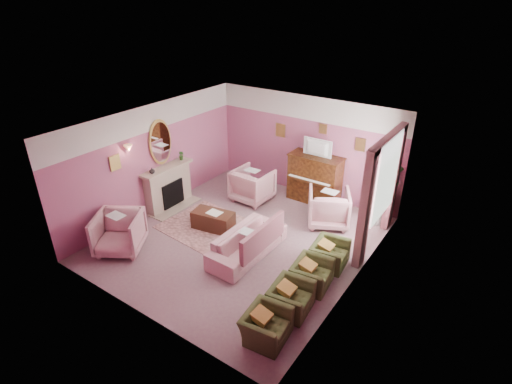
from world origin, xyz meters
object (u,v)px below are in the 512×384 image
Objects in this scene: television at (316,147)px; side_table at (375,208)px; floral_armchair_left at (252,183)px; olive_chair_d at (330,250)px; olive_chair_b at (291,294)px; piano at (315,179)px; coffee_table at (213,220)px; sofa at (248,239)px; olive_chair_c at (312,270)px; floral_armchair_right at (329,206)px; olive_chair_a at (266,322)px; floral_armchair_front at (119,231)px.

television reaches higher than side_table.
television reaches higher than floral_armchair_left.
olive_chair_b is at bearing -90.00° from olive_chair_d.
television reaches higher than piano.
piano is 2.00× the size of side_table.
coffee_table is 0.49× the size of sofa.
television is 3.77m from olive_chair_c.
television reaches higher than olive_chair_c.
floral_armchair_right is 4.03m from olive_chair_a.
sofa is 2.37m from floral_armchair_right.
floral_armchair_front is 1.44× the size of side_table.
piano reaches higher than sofa.
olive_chair_a is at bearing -52.37° from floral_armchair_left.
floral_armchair_left reaches higher than olive_chair_b.
olive_chair_d reaches higher than coffee_table.
olive_chair_c is (1.61, -3.23, -0.30)m from piano.
olive_chair_c is at bearing -90.00° from olive_chair_d.
olive_chair_d is (4.08, 2.18, -0.16)m from floral_armchair_front.
floral_armchair_right is at bearing 0.71° from floral_armchair_left.
olive_chair_a is at bearing -71.73° from piano.
floral_armchair_right is (0.86, -0.91, -0.15)m from piano.
floral_armchair_left is 1.26× the size of olive_chair_a.
olive_chair_b is at bearing -29.78° from sofa.
olive_chair_d is (0.00, 1.64, 0.00)m from olive_chair_b.
olive_chair_c is 1.00× the size of olive_chair_d.
sofa is (-0.03, -3.11, -0.24)m from piano.
floral_armchair_right is 1.26× the size of olive_chair_c.
olive_chair_b is 1.15× the size of side_table.
side_table is at bearing 88.08° from olive_chair_a.
piano reaches higher than side_table.
olive_chair_d is 1.15× the size of side_table.
television is at bearing 178.08° from side_table.
olive_chair_d is at bearing -25.88° from floral_armchair_left.
television reaches higher than floral_armchair_right.
coffee_table is at bearing 169.98° from olive_chair_c.
olive_chair_d is (1.61, -2.36, -1.25)m from television.
floral_armchair_front is 4.12m from olive_chair_b.
television is 1.14× the size of side_table.
floral_armchair_front is at bearing -132.16° from floral_armchair_right.
olive_chair_c is at bearing -10.02° from coffee_table.
floral_armchair_right reaches higher than sofa.
coffee_table is 2.86m from floral_armchair_right.
sofa is (-0.03, -3.06, -1.19)m from television.
floral_armchair_left is 4.34m from olive_chair_b.
olive_chair_d is (2.96, 0.30, 0.12)m from coffee_table.
olive_chair_c reaches higher than coffee_table.
side_table is at bearing -3.53° from piano.
floral_armchair_front reaches higher than olive_chair_a.
side_table reaches higher than olive_chair_d.
television is at bearing 134.91° from floral_armchair_right.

